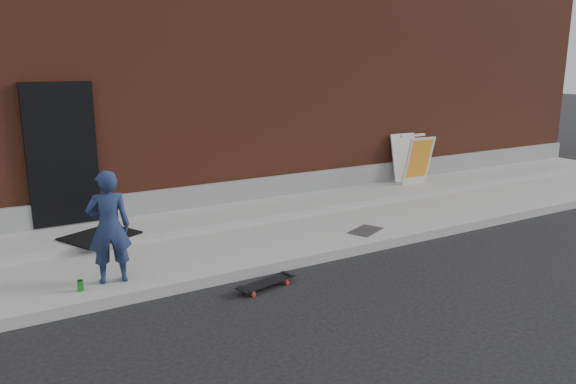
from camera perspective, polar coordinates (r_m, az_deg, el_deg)
ground at (r=7.97m, az=1.45°, el=-7.67°), size 80.00×80.00×0.00m
sidewalk at (r=9.18m, az=-3.51°, el=-4.31°), size 20.00×3.00×0.15m
apron at (r=9.92m, az=-5.88°, el=-2.24°), size 20.00×1.20×0.10m
building at (r=13.88m, az=-14.23°, el=11.50°), size 20.00×8.10×5.00m
child at (r=7.21m, az=-17.73°, el=-3.41°), size 0.56×0.42×1.42m
skateboard at (r=7.26m, az=-2.23°, el=-9.21°), size 0.83×0.37×0.09m
pizza_sign at (r=12.31m, az=12.51°, el=3.32°), size 0.68×0.79×1.05m
soda_can at (r=7.25m, az=-20.34°, el=-8.90°), size 0.08×0.08×0.13m
doormat at (r=8.94m, az=-18.57°, el=-4.24°), size 1.22×1.13×0.03m
utility_plate at (r=9.16m, az=7.91°, el=-3.90°), size 0.67×0.56×0.02m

